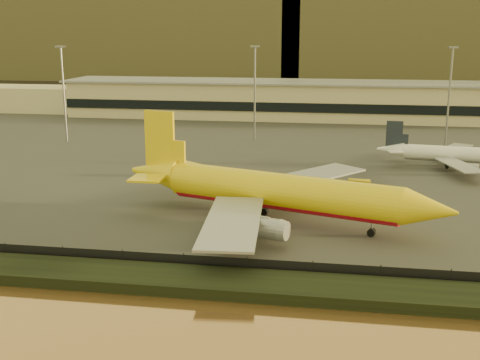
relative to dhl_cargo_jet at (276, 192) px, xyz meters
name	(u,v)px	position (x,y,z in m)	size (l,w,h in m)	color
ground	(247,240)	(-3.20, -8.81, -5.06)	(900.00, 900.00, 0.00)	black
embankment	(225,283)	(-3.20, -25.81, -4.36)	(320.00, 7.00, 1.40)	black
tarmac	(295,133)	(-3.20, 86.19, -4.96)	(320.00, 220.00, 0.20)	#2D2D2D
perimeter_fence	(231,266)	(-3.20, -21.81, -3.76)	(300.00, 0.05, 2.20)	black
terminal_building	(260,100)	(-17.72, 116.74, 1.19)	(202.00, 25.00, 12.60)	#C6B689
apron_light_masts	(350,86)	(11.80, 66.19, 10.64)	(152.20, 12.20, 25.40)	slate
distant_hills	(292,28)	(-23.94, 331.19, 26.33)	(470.00, 160.00, 70.00)	brown
dhl_cargo_jet	(276,192)	(0.00, 0.00, 0.00)	(53.37, 50.92, 16.28)	yellow
white_narrowbody_jet	(456,155)	(35.06, 44.66, -1.94)	(34.08, 33.05, 9.79)	white
gse_vehicle_yellow	(359,185)	(13.59, 22.42, -3.94)	(4.08, 1.84, 1.84)	yellow
gse_vehicle_white	(155,171)	(-27.94, 26.78, -3.90)	(4.25, 1.91, 1.91)	white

